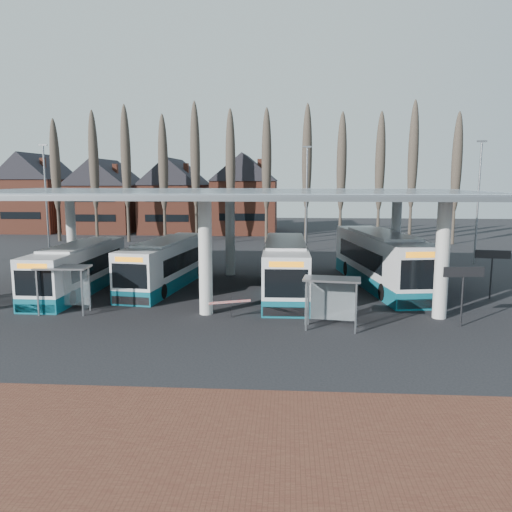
# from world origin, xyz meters

# --- Properties ---
(ground) EXTENTS (140.00, 140.00, 0.00)m
(ground) POSITION_xyz_m (0.00, 0.00, 0.00)
(ground) COLOR black
(ground) RESTS_ON ground
(brick_strip) EXTENTS (70.00, 10.00, 0.03)m
(brick_strip) POSITION_xyz_m (0.00, -12.00, 0.01)
(brick_strip) COLOR brown
(brick_strip) RESTS_ON ground
(station_canopy) EXTENTS (32.00, 16.00, 6.34)m
(station_canopy) POSITION_xyz_m (0.00, 8.00, 5.68)
(station_canopy) COLOR beige
(station_canopy) RESTS_ON ground
(poplar_row) EXTENTS (45.10, 1.10, 14.50)m
(poplar_row) POSITION_xyz_m (0.00, 33.00, 8.78)
(poplar_row) COLOR #473D33
(poplar_row) RESTS_ON ground
(townhouse_row) EXTENTS (36.80, 10.30, 12.25)m
(townhouse_row) POSITION_xyz_m (-15.75, 44.00, 5.94)
(townhouse_row) COLOR brown
(townhouse_row) RESTS_ON ground
(lamp_post_a) EXTENTS (0.80, 0.16, 10.17)m
(lamp_post_a) POSITION_xyz_m (-18.00, 22.00, 5.34)
(lamp_post_a) COLOR slate
(lamp_post_a) RESTS_ON ground
(lamp_post_b) EXTENTS (0.80, 0.16, 10.17)m
(lamp_post_b) POSITION_xyz_m (6.00, 26.00, 5.34)
(lamp_post_b) COLOR slate
(lamp_post_b) RESTS_ON ground
(lamp_post_c) EXTENTS (0.80, 0.16, 10.17)m
(lamp_post_c) POSITION_xyz_m (20.00, 20.00, 5.34)
(lamp_post_c) COLOR slate
(lamp_post_c) RESTS_ON ground
(bus_0) EXTENTS (2.43, 10.86, 3.01)m
(bus_0) POSITION_xyz_m (-8.86, 7.25, 1.42)
(bus_0) COLOR silver
(bus_0) RESTS_ON ground
(bus_1) EXTENTS (3.85, 11.37, 3.10)m
(bus_1) POSITION_xyz_m (-3.72, 9.34, 1.46)
(bus_1) COLOR silver
(bus_1) RESTS_ON ground
(bus_2) EXTENTS (2.69, 11.80, 3.27)m
(bus_2) POSITION_xyz_m (4.10, 7.83, 1.54)
(bus_2) COLOR silver
(bus_2) RESTS_ON ground
(bus_3) EXTENTS (4.72, 13.13, 3.57)m
(bus_3) POSITION_xyz_m (10.40, 10.28, 1.68)
(bus_3) COLOR silver
(bus_3) RESTS_ON ground
(shelter_1) EXTENTS (2.76, 1.48, 2.50)m
(shelter_1) POSITION_xyz_m (-7.49, 2.29, 1.82)
(shelter_1) COLOR gray
(shelter_1) RESTS_ON ground
(shelter_2) EXTENTS (2.80, 1.68, 2.45)m
(shelter_2) POSITION_xyz_m (6.34, 0.34, 1.78)
(shelter_2) COLOR gray
(shelter_2) RESTS_ON ground
(info_sign_0) EXTENTS (1.95, 0.35, 2.91)m
(info_sign_0) POSITION_xyz_m (12.59, 1.03, 2.44)
(info_sign_0) COLOR black
(info_sign_0) RESTS_ON ground
(info_sign_1) EXTENTS (1.96, 0.35, 2.92)m
(info_sign_1) POSITION_xyz_m (16.22, 6.90, 2.45)
(info_sign_1) COLOR black
(info_sign_1) RESTS_ON ground
(barrier) EXTENTS (2.04, 0.96, 1.07)m
(barrier) POSITION_xyz_m (1.38, 1.55, 0.83)
(barrier) COLOR black
(barrier) RESTS_ON ground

